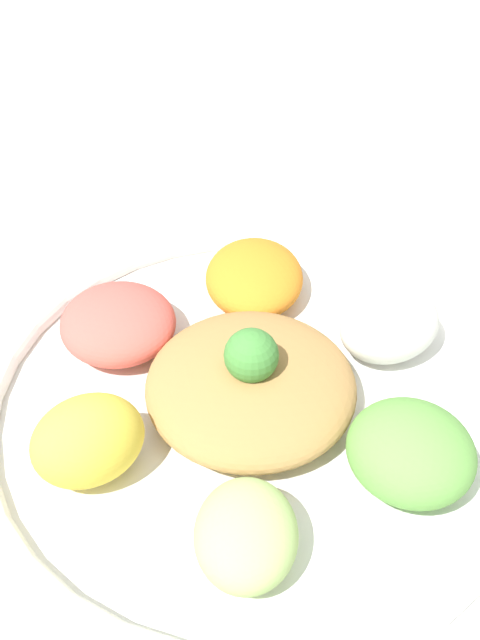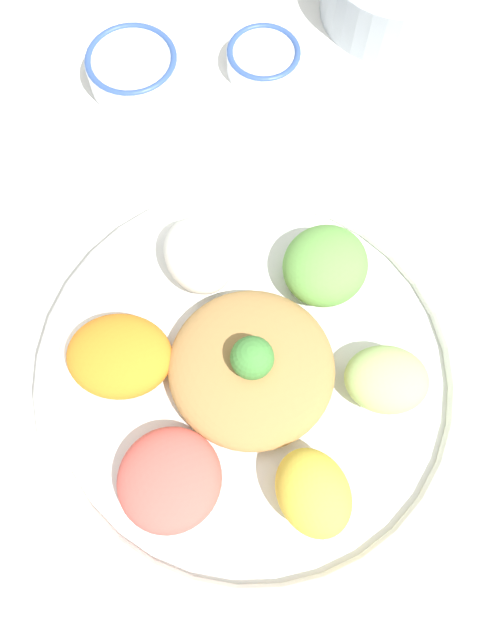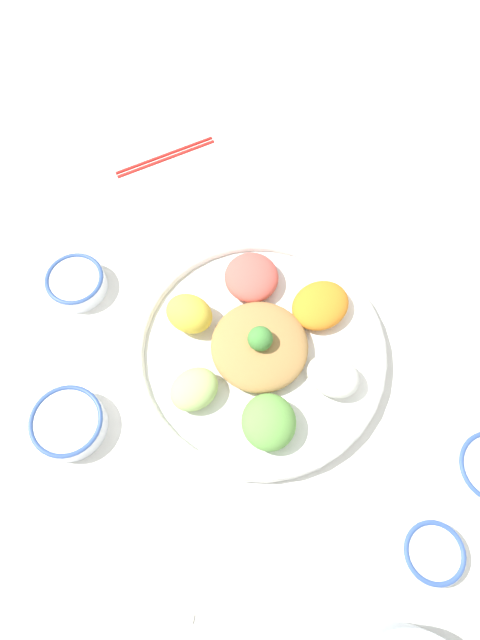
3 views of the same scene
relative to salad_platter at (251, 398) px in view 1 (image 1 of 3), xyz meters
The scene contains 2 objects.
ground_plane 0.05m from the salad_platter, 51.69° to the left, with size 2.40×2.40×0.00m, color white.
salad_platter is the anchor object (origin of this frame).
Camera 1 is at (-0.40, -0.03, 0.46)m, focal length 42.00 mm.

